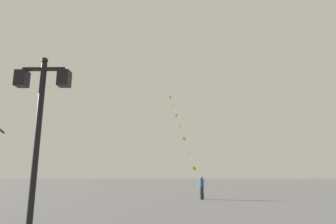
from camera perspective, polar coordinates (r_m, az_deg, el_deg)
ground_plane at (r=20.48m, az=0.92°, el=-17.27°), size 160.00×160.00×0.00m
twin_lantern_lamp_post at (r=7.58m, az=-24.13°, el=-0.33°), size 1.34×0.28×4.72m
kite_train at (r=29.91m, az=2.47°, el=-2.99°), size 3.23×12.58×12.65m
kite_flyer at (r=21.80m, az=6.68°, el=-14.49°), size 0.30×0.62×1.71m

